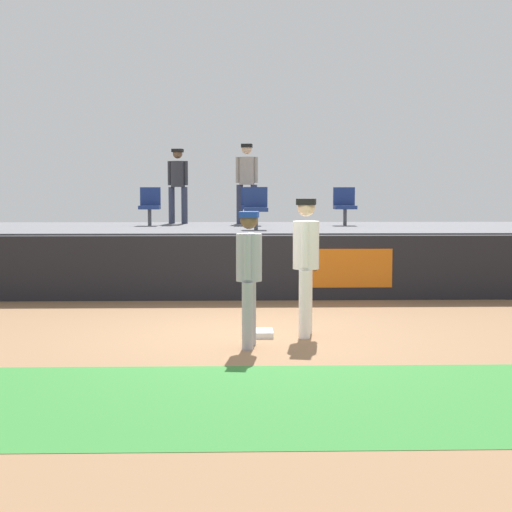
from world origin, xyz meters
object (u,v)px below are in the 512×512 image
(seat_front_center, at_px, (256,206))
(player_fielder_home, at_px, (306,257))
(first_base, at_px, (258,333))
(seat_back_center, at_px, (252,204))
(spectator_hooded, at_px, (247,178))
(seat_back_left, at_px, (150,204))
(player_runner_visitor, at_px, (249,269))
(spectator_capped, at_px, (178,180))
(seat_back_right, at_px, (345,204))

(seat_front_center, bearing_deg, player_fielder_home, -83.46)
(first_base, xyz_separation_m, seat_back_center, (0.05, 6.67, 1.62))
(seat_back_center, height_order, spectator_hooded, spectator_hooded)
(seat_front_center, height_order, spectator_hooded, spectator_hooded)
(first_base, xyz_separation_m, seat_back_left, (-2.19, 6.67, 1.61))
(first_base, bearing_deg, seat_front_center, 88.87)
(first_base, xyz_separation_m, spectator_hooded, (-0.05, 7.49, 2.21))
(player_fielder_home, distance_m, spectator_hooded, 7.59)
(player_fielder_home, bearing_deg, seat_front_center, -163.31)
(first_base, distance_m, seat_back_left, 7.20)
(spectator_hooded, bearing_deg, player_runner_visitor, 95.08)
(first_base, height_order, spectator_hooded, spectator_hooded)
(player_fielder_home, height_order, seat_front_center, seat_front_center)
(player_fielder_home, xyz_separation_m, seat_back_center, (-0.60, 6.64, 0.58))
(seat_front_center, bearing_deg, first_base, -91.13)
(seat_back_center, distance_m, spectator_capped, 2.03)
(seat_front_center, relative_size, seat_back_left, 1.00)
(seat_back_center, bearing_deg, player_fielder_home, -84.81)
(player_runner_visitor, bearing_deg, seat_back_right, 170.83)
(seat_back_center, bearing_deg, seat_front_center, -88.48)
(seat_front_center, bearing_deg, spectator_capped, 122.07)
(first_base, relative_size, seat_back_center, 0.48)
(player_runner_visitor, distance_m, seat_back_center, 7.41)
(spectator_hooded, relative_size, spectator_capped, 1.06)
(first_base, bearing_deg, seat_back_right, 72.48)
(spectator_hooded, height_order, spectator_capped, spectator_hooded)
(player_runner_visitor, height_order, seat_back_right, seat_back_right)
(seat_front_center, bearing_deg, seat_back_center, 91.52)
(first_base, xyz_separation_m, seat_front_center, (0.10, 4.87, 1.62))
(player_fielder_home, distance_m, seat_back_center, 6.70)
(seat_back_center, bearing_deg, spectator_hooded, 96.60)
(first_base, xyz_separation_m, spectator_capped, (-1.65, 7.65, 2.14))
(first_base, bearing_deg, seat_back_left, 108.17)
(first_base, distance_m, seat_front_center, 5.13)
(first_base, bearing_deg, seat_back_center, 89.58)
(seat_front_center, relative_size, spectator_hooded, 0.46)
(player_runner_visitor, bearing_deg, spectator_hooded, -172.89)
(first_base, height_order, player_fielder_home, player_fielder_home)
(player_fielder_home, distance_m, seat_back_right, 6.82)
(seat_back_right, relative_size, seat_back_left, 1.00)
(player_runner_visitor, bearing_deg, seat_back_center, -173.69)
(first_base, relative_size, spectator_hooded, 0.22)
(player_runner_visitor, distance_m, spectator_hooded, 8.29)
(seat_front_center, distance_m, spectator_hooded, 2.69)
(player_runner_visitor, height_order, seat_back_center, seat_back_center)
(first_base, relative_size, seat_back_left, 0.48)
(player_fielder_home, height_order, spectator_capped, spectator_capped)
(player_runner_visitor, xyz_separation_m, seat_back_left, (-2.06, 7.37, 0.67))
(player_runner_visitor, bearing_deg, spectator_capped, -162.03)
(player_runner_visitor, height_order, seat_back_left, seat_back_left)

